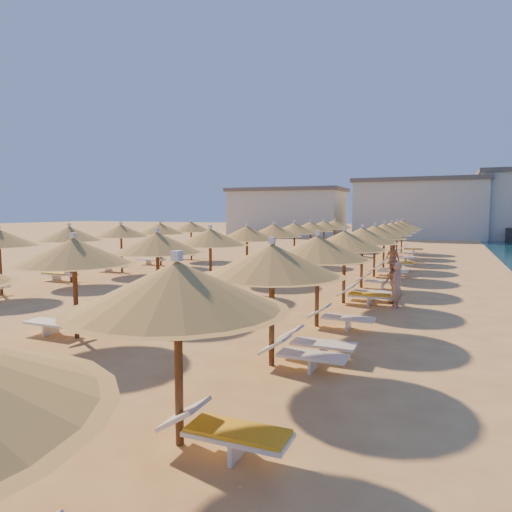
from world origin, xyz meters
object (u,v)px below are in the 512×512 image
at_px(parasol_row_east, 362,236).
at_px(parasol_row_west, 247,234).
at_px(beachgoer_c, 392,259).
at_px(beachgoer_a, 396,285).
at_px(beachgoer_b, 393,283).

bearing_deg(parasol_row_east, parasol_row_west, 180.00).
distance_m(parasol_row_west, beachgoer_c, 7.62).
height_order(parasol_row_west, beachgoer_a, parasol_row_west).
relative_size(beachgoer_c, beachgoer_b, 1.05).
bearing_deg(parasol_row_west, beachgoer_b, -25.46).
relative_size(parasol_row_east, beachgoer_c, 23.08).
bearing_deg(beachgoer_a, parasol_row_east, -149.85).
relative_size(parasol_row_east, beachgoer_b, 24.33).
xyz_separation_m(beachgoer_c, beachgoer_b, (0.84, -7.59, -0.04)).
height_order(beachgoer_c, beachgoer_b, beachgoer_c).
bearing_deg(beachgoer_b, parasol_row_west, -138.34).
height_order(parasol_row_east, beachgoer_c, parasol_row_east).
relative_size(parasol_row_east, parasol_row_west, 1.00).
bearing_deg(beachgoer_b, beachgoer_c, 163.45).
bearing_deg(beachgoer_c, beachgoer_a, -37.41).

